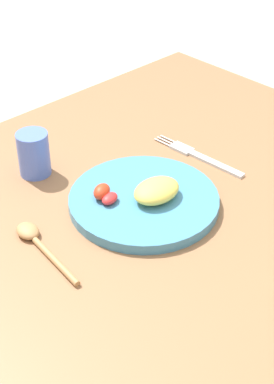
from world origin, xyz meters
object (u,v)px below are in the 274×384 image
(plate, at_px, (144,199))
(spoon, at_px, (36,240))
(fork, at_px, (200,156))
(drinking_cup, at_px, (34,154))

(plate, bearing_deg, spoon, 166.65)
(fork, bearing_deg, plate, 97.29)
(fork, height_order, drinking_cup, drinking_cup)
(plate, xyz_separation_m, spoon, (-0.20, 0.05, -0.01))
(spoon, bearing_deg, drinking_cup, -29.22)
(plate, height_order, drinking_cup, drinking_cup)
(plate, xyz_separation_m, fork, (0.19, 0.04, -0.01))
(plate, relative_size, spoon, 1.51)
(plate, distance_m, spoon, 0.21)
(fork, height_order, spoon, spoon)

